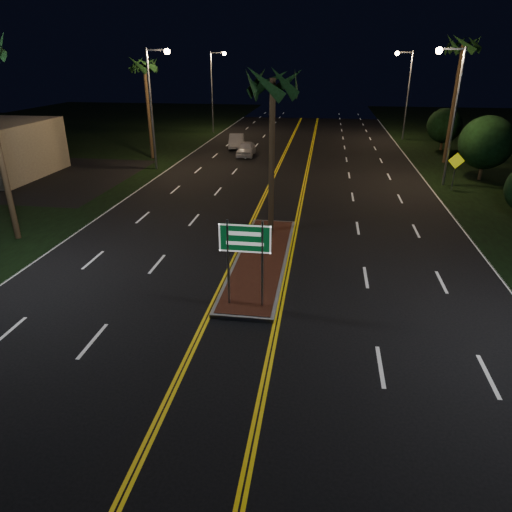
% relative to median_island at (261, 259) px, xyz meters
% --- Properties ---
extents(ground, '(120.00, 120.00, 0.00)m').
position_rel_median_island_xyz_m(ground, '(0.00, -7.00, -0.08)').
color(ground, black).
rests_on(ground, ground).
extents(median_island, '(2.25, 10.25, 0.17)m').
position_rel_median_island_xyz_m(median_island, '(0.00, 0.00, 0.00)').
color(median_island, gray).
rests_on(median_island, ground).
extents(highway_sign, '(1.80, 0.08, 3.20)m').
position_rel_median_island_xyz_m(highway_sign, '(0.00, -4.20, 2.32)').
color(highway_sign, gray).
rests_on(highway_sign, ground).
extents(streetlight_left_mid, '(1.91, 0.44, 9.00)m').
position_rel_median_island_xyz_m(streetlight_left_mid, '(-10.61, 17.00, 5.57)').
color(streetlight_left_mid, gray).
rests_on(streetlight_left_mid, ground).
extents(streetlight_left_far, '(1.91, 0.44, 9.00)m').
position_rel_median_island_xyz_m(streetlight_left_far, '(-10.61, 37.00, 5.57)').
color(streetlight_left_far, gray).
rests_on(streetlight_left_far, ground).
extents(streetlight_right_mid, '(1.91, 0.44, 9.00)m').
position_rel_median_island_xyz_m(streetlight_right_mid, '(10.61, 15.00, 5.57)').
color(streetlight_right_mid, gray).
rests_on(streetlight_right_mid, ground).
extents(streetlight_right_far, '(1.91, 0.44, 9.00)m').
position_rel_median_island_xyz_m(streetlight_right_far, '(10.61, 35.00, 5.57)').
color(streetlight_right_far, gray).
rests_on(streetlight_right_far, ground).
extents(palm_median, '(2.40, 2.40, 8.30)m').
position_rel_median_island_xyz_m(palm_median, '(0.00, 3.50, 7.19)').
color(palm_median, '#382819').
rests_on(palm_median, ground).
extents(palm_left_far, '(2.40, 2.40, 8.80)m').
position_rel_median_island_xyz_m(palm_left_far, '(-12.80, 21.00, 7.66)').
color(palm_left_far, '#382819').
rests_on(palm_left_far, ground).
extents(palm_right_far, '(2.40, 2.40, 10.30)m').
position_rel_median_island_xyz_m(palm_right_far, '(12.80, 23.00, 9.06)').
color(palm_right_far, '#382819').
rests_on(palm_right_far, ground).
extents(shrub_mid, '(3.78, 3.78, 4.62)m').
position_rel_median_island_xyz_m(shrub_mid, '(14.00, 17.00, 2.64)').
color(shrub_mid, '#382819').
rests_on(shrub_mid, ground).
extents(shrub_far, '(3.24, 3.24, 3.96)m').
position_rel_median_island_xyz_m(shrub_far, '(13.80, 29.00, 2.25)').
color(shrub_far, '#382819').
rests_on(shrub_far, ground).
extents(car_near, '(2.04, 4.50, 1.48)m').
position_rel_median_island_xyz_m(car_near, '(-4.66, 23.38, 0.66)').
color(car_near, white).
rests_on(car_near, ground).
extents(car_far, '(2.64, 4.89, 1.55)m').
position_rel_median_island_xyz_m(car_far, '(-6.29, 27.32, 0.69)').
color(car_far, silver).
rests_on(car_far, ground).
extents(warning_sign, '(1.07, 0.09, 2.55)m').
position_rel_median_island_xyz_m(warning_sign, '(11.27, 13.67, 1.58)').
color(warning_sign, gray).
rests_on(warning_sign, ground).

